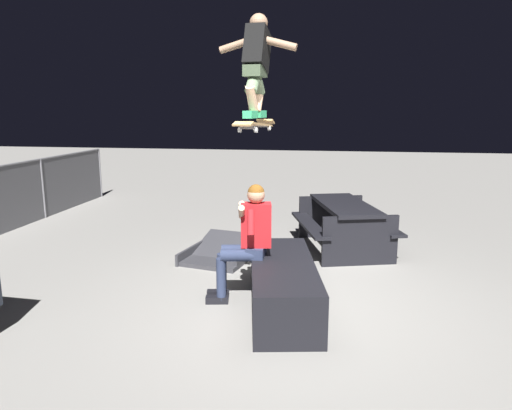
{
  "coord_description": "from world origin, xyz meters",
  "views": [
    {
      "loc": [
        -4.93,
        -0.37,
        2.2
      ],
      "look_at": [
        0.15,
        0.45,
        1.13
      ],
      "focal_mm": 32.9,
      "sensor_mm": 36.0,
      "label": 1
    }
  ],
  "objects": [
    {
      "name": "ground_plane",
      "position": [
        0.0,
        0.0,
        0.0
      ],
      "size": [
        40.0,
        40.0,
        0.0
      ],
      "primitive_type": "plane",
      "color": "gray"
    },
    {
      "name": "picnic_table_back",
      "position": [
        2.35,
        -0.59,
        0.5
      ],
      "size": [
        2.0,
        1.76,
        0.75
      ],
      "color": "black",
      "rests_on": "ground"
    },
    {
      "name": "person_sitting_on_ledge",
      "position": [
        0.13,
        0.56,
        0.77
      ],
      "size": [
        0.6,
        0.78,
        1.37
      ],
      "color": "#2D3856",
      "rests_on": "ground"
    },
    {
      "name": "ledge_box_main",
      "position": [
        -0.02,
        0.12,
        0.27
      ],
      "size": [
        2.06,
        1.03,
        0.53
      ],
      "primitive_type": "cube",
      "rotation": [
        0.0,
        0.0,
        0.18
      ],
      "color": "black",
      "rests_on": "ground"
    },
    {
      "name": "skateboard",
      "position": [
        0.28,
        0.48,
        2.02
      ],
      "size": [
        1.04,
        0.32,
        0.13
      ],
      "color": "#AD8451"
    },
    {
      "name": "kicker_ramp",
      "position": [
        1.61,
        1.22,
        0.06
      ],
      "size": [
        1.3,
        1.1,
        0.37
      ],
      "color": "#38383D",
      "rests_on": "ground"
    },
    {
      "name": "skater_airborne",
      "position": [
        0.34,
        0.48,
        2.71
      ],
      "size": [
        0.63,
        0.89,
        1.12
      ],
      "color": "#2D9E66"
    }
  ]
}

